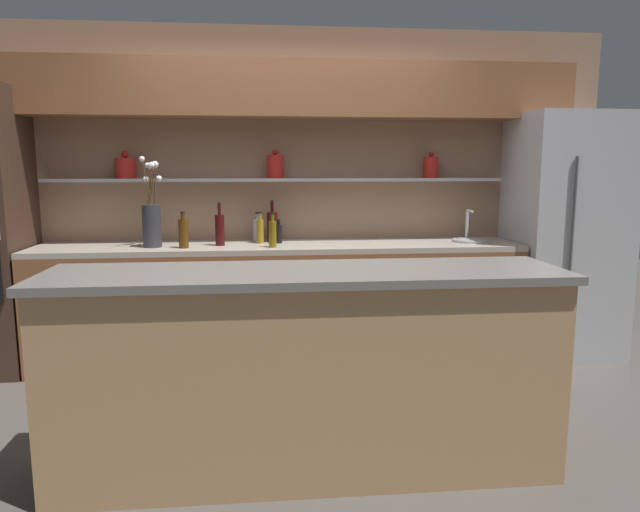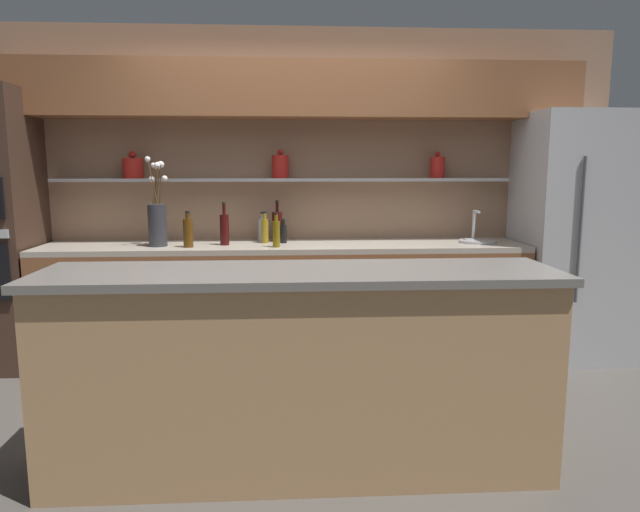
# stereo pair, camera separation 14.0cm
# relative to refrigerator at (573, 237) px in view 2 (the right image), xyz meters

# --- Properties ---
(ground_plane) EXTENTS (12.00, 12.00, 0.00)m
(ground_plane) POSITION_rel_refrigerator_xyz_m (-2.20, -1.20, -0.96)
(ground_plane) COLOR #4C4742
(back_wall_unit) EXTENTS (5.20, 0.44, 2.60)m
(back_wall_unit) POSITION_rel_refrigerator_xyz_m (-2.20, 0.33, 0.59)
(back_wall_unit) COLOR #937056
(back_wall_unit) RESTS_ON ground_plane
(back_counter_unit) EXTENTS (3.70, 0.62, 0.92)m
(back_counter_unit) POSITION_rel_refrigerator_xyz_m (-2.27, 0.04, -0.50)
(back_counter_unit) COLOR brown
(back_counter_unit) RESTS_ON ground_plane
(island_counter) EXTENTS (2.49, 0.61, 1.02)m
(island_counter) POSITION_rel_refrigerator_xyz_m (-2.20, -1.64, -0.45)
(island_counter) COLOR tan
(island_counter) RESTS_ON ground_plane
(refrigerator) EXTENTS (0.81, 0.73, 1.92)m
(refrigerator) POSITION_rel_refrigerator_xyz_m (0.00, 0.00, 0.00)
(refrigerator) COLOR #B7B7BC
(refrigerator) RESTS_ON ground_plane
(flower_vase) EXTENTS (0.15, 0.16, 0.66)m
(flower_vase) POSITION_rel_refrigerator_xyz_m (-3.22, -0.01, 0.16)
(flower_vase) COLOR #2D2D33
(flower_vase) RESTS_ON back_counter_unit
(sink_fixture) EXTENTS (0.29, 0.29, 0.25)m
(sink_fixture) POSITION_rel_refrigerator_xyz_m (-0.75, 0.05, -0.02)
(sink_fixture) COLOR #B7B7BC
(sink_fixture) RESTS_ON back_counter_unit
(bottle_sauce_0) EXTENTS (0.05, 0.05, 0.19)m
(bottle_sauce_0) POSITION_rel_refrigerator_xyz_m (-2.28, 0.11, 0.04)
(bottle_sauce_0) COLOR black
(bottle_sauce_0) RESTS_ON back_counter_unit
(bottle_oil_1) EXTENTS (0.05, 0.05, 0.26)m
(bottle_oil_1) POSITION_rel_refrigerator_xyz_m (-2.33, -0.12, 0.07)
(bottle_oil_1) COLOR brown
(bottle_oil_1) RESTS_ON back_counter_unit
(bottle_oil_2) EXTENTS (0.06, 0.06, 0.25)m
(bottle_oil_2) POSITION_rel_refrigerator_xyz_m (-2.42, 0.12, 0.06)
(bottle_oil_2) COLOR olive
(bottle_oil_2) RESTS_ON back_counter_unit
(bottle_wine_3) EXTENTS (0.08, 0.08, 0.33)m
(bottle_wine_3) POSITION_rel_refrigerator_xyz_m (-2.33, 0.20, 0.08)
(bottle_wine_3) COLOR #380C0C
(bottle_wine_3) RESTS_ON back_counter_unit
(bottle_wine_4) EXTENTS (0.07, 0.07, 0.33)m
(bottle_wine_4) POSITION_rel_refrigerator_xyz_m (-2.73, 0.02, 0.08)
(bottle_wine_4) COLOR #380C0C
(bottle_wine_4) RESTS_ON back_counter_unit
(bottle_spirit_5) EXTENTS (0.07, 0.07, 0.27)m
(bottle_spirit_5) POSITION_rel_refrigerator_xyz_m (-2.98, -0.09, 0.07)
(bottle_spirit_5) COLOR #4C2D0C
(bottle_spirit_5) RESTS_ON back_counter_unit
(bottle_spirit_6) EXTENTS (0.08, 0.08, 0.24)m
(bottle_spirit_6) POSITION_rel_refrigerator_xyz_m (-2.44, 0.21, 0.05)
(bottle_spirit_6) COLOR gray
(bottle_spirit_6) RESTS_ON back_counter_unit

